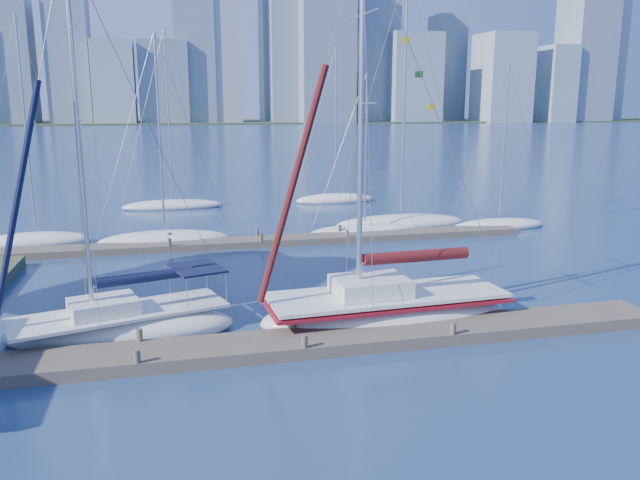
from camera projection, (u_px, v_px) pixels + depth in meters
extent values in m
plane|color=navy|center=(299.00, 349.00, 20.29)|extent=(700.00, 700.00, 0.00)
cube|color=#4F433A|center=(299.00, 343.00, 20.25)|extent=(26.00, 2.00, 0.40)
cube|color=#4F433A|center=(276.00, 241.00, 35.92)|extent=(30.00, 1.80, 0.36)
cube|color=#38472D|center=(174.00, 122.00, 324.46)|extent=(800.00, 100.00, 1.50)
ellipsoid|color=silver|center=(122.00, 330.00, 21.40)|extent=(8.05, 4.57, 1.34)
cube|color=silver|center=(120.00, 312.00, 21.27)|extent=(7.46, 4.22, 0.11)
cube|color=silver|center=(103.00, 306.00, 20.94)|extent=(2.52, 2.17, 0.49)
cylinder|color=silver|center=(79.00, 138.00, 19.60)|extent=(0.16, 0.16, 11.72)
cylinder|color=silver|center=(146.00, 280.00, 21.51)|extent=(3.50, 1.11, 0.09)
cylinder|color=black|center=(145.00, 277.00, 21.49)|extent=(3.30, 1.29, 0.36)
cube|color=black|center=(197.00, 268.00, 22.37)|extent=(2.15, 2.50, 0.07)
ellipsoid|color=silver|center=(386.00, 315.00, 22.82)|extent=(9.48, 3.54, 1.64)
cube|color=silver|center=(387.00, 295.00, 22.66)|extent=(8.78, 3.26, 0.13)
cube|color=silver|center=(370.00, 286.00, 22.39)|extent=(2.72, 2.12, 0.60)
cylinder|color=silver|center=(361.00, 122.00, 21.06)|extent=(0.20, 0.20, 12.27)
cylinder|color=silver|center=(416.00, 259.00, 22.71)|extent=(4.42, 0.34, 0.11)
cylinder|color=#420E0E|center=(416.00, 256.00, 22.68)|extent=(4.09, 0.65, 0.44)
cube|color=maroon|center=(387.00, 300.00, 22.69)|extent=(8.99, 3.39, 0.11)
ellipsoid|color=silver|center=(37.00, 241.00, 35.73)|extent=(6.23, 2.64, 1.06)
cylinder|color=silver|center=(25.00, 125.00, 34.36)|extent=(0.12, 0.12, 11.64)
ellipsoid|color=silver|center=(165.00, 240.00, 35.87)|extent=(7.82, 4.51, 1.16)
cylinder|color=silver|center=(159.00, 132.00, 34.58)|extent=(0.13, 0.13, 10.68)
ellipsoid|color=silver|center=(365.00, 232.00, 38.59)|extent=(7.23, 3.18, 0.95)
cylinder|color=silver|center=(366.00, 148.00, 37.52)|extent=(0.10, 0.10, 8.86)
ellipsoid|color=silver|center=(401.00, 224.00, 40.89)|extent=(9.06, 3.17, 1.25)
cylinder|color=silver|center=(404.00, 93.00, 39.14)|extent=(0.14, 0.14, 14.96)
ellipsoid|color=silver|center=(499.00, 226.00, 40.52)|extent=(6.58, 2.90, 0.96)
cylinder|color=silver|center=(504.00, 140.00, 39.37)|extent=(0.10, 0.10, 9.63)
ellipsoid|color=silver|center=(173.00, 206.00, 48.51)|extent=(7.94, 4.01, 1.03)
cylinder|color=silver|center=(168.00, 114.00, 47.05)|extent=(0.11, 0.11, 12.52)
ellipsoid|color=silver|center=(335.00, 200.00, 51.70)|extent=(6.83, 3.01, 1.08)
cylinder|color=silver|center=(336.00, 120.00, 50.35)|extent=(0.12, 0.12, 11.38)
cube|color=slate|center=(8.00, 60.00, 271.67)|extent=(20.29, 17.63, 56.11)
cube|color=#95A5B3|center=(71.00, 83.00, 299.51)|extent=(14.18, 17.61, 37.97)
cube|color=gray|center=(114.00, 83.00, 281.31)|extent=(18.07, 19.81, 36.82)
cube|color=slate|center=(164.00, 83.00, 287.92)|extent=(21.99, 16.86, 37.37)
cube|color=#95A5B3|center=(218.00, 46.00, 292.88)|extent=(20.22, 14.99, 71.72)
cube|color=gray|center=(277.00, 51.00, 314.45)|extent=(16.06, 17.46, 70.79)
cube|color=slate|center=(326.00, 45.00, 293.75)|extent=(25.34, 18.95, 72.94)
cube|color=#95A5B3|center=(357.00, 68.00, 315.76)|extent=(14.62, 17.11, 54.77)
cube|color=gray|center=(413.00, 79.00, 308.20)|extent=(24.91, 18.80, 43.21)
cube|color=slate|center=(446.00, 69.00, 342.47)|extent=(16.03, 17.52, 56.26)
cube|color=#95A5B3|center=(502.00, 79.00, 318.59)|extent=(23.48, 23.94, 44.14)
cube|color=gray|center=(554.00, 85.00, 326.27)|extent=(14.90, 21.38, 38.74)
cube|color=slate|center=(586.00, 43.00, 329.20)|extent=(22.73, 23.60, 82.44)
cube|color=#95A5B3|center=(605.00, 59.00, 355.30)|extent=(15.38, 17.08, 69.01)
cube|color=slate|center=(65.00, 2.00, 274.51)|extent=(18.12, 18.00, 106.17)
cube|color=slate|center=(192.00, 14.00, 287.80)|extent=(18.56, 18.00, 100.15)
cube|color=slate|center=(288.00, 8.00, 297.30)|extent=(18.75, 18.00, 108.42)
cube|color=slate|center=(377.00, 41.00, 310.61)|extent=(19.41, 18.00, 80.02)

